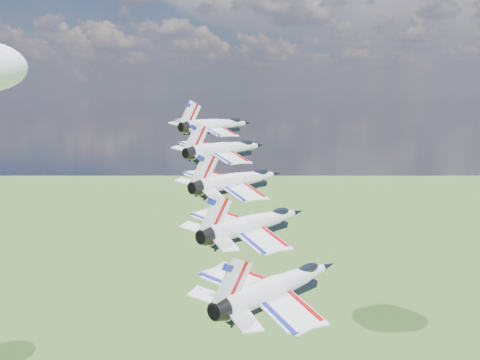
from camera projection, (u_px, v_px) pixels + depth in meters
The scene contains 5 objects.
jet_0 at pixel (218, 125), 89.32m from camera, with size 11.37×16.83×5.03m, color white, non-canonical shape.
jet_1 at pixel (228, 149), 78.74m from camera, with size 11.37×16.83×5.03m, color silver, non-canonical shape.
jet_2 at pixel (240, 180), 68.16m from camera, with size 11.37×16.83×5.03m, color white, non-canonical shape.
jet_3 at pixel (257, 223), 57.58m from camera, with size 11.37×16.83×5.03m, color white, non-canonical shape.
jet_4 at pixel (281, 285), 47.00m from camera, with size 11.37×16.83×5.03m, color silver, non-canonical shape.
Camera 1 is at (32.78, -66.48, 156.45)m, focal length 40.00 mm.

